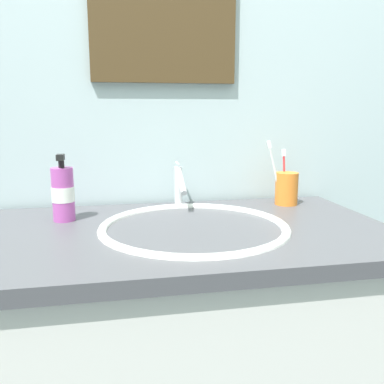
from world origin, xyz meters
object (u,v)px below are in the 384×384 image
toothbrush_white (274,168)px  soap_dispenser (63,193)px  toothbrush_cup (287,189)px  toothbrush_red (284,172)px  faucet (179,184)px

toothbrush_white → soap_dispenser: 0.65m
toothbrush_cup → toothbrush_red: (0.00, 0.03, 0.05)m
toothbrush_red → toothbrush_cup: bearing=-92.7°
faucet → toothbrush_cup: (0.35, -0.02, -0.02)m
soap_dispenser → toothbrush_white: bearing=6.7°
toothbrush_red → toothbrush_white: size_ratio=0.85×
toothbrush_cup → soap_dispenser: bearing=-173.9°
toothbrush_cup → toothbrush_red: size_ratio=0.60×
toothbrush_cup → soap_dispenser: 0.70m
faucet → toothbrush_white: toothbrush_white is taller
toothbrush_red → soap_dispenser: (-0.69, -0.10, -0.03)m
toothbrush_cup → toothbrush_white: size_ratio=0.51×
toothbrush_cup → toothbrush_white: toothbrush_white is taller
faucet → toothbrush_red: 0.35m
toothbrush_red → toothbrush_white: 0.05m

